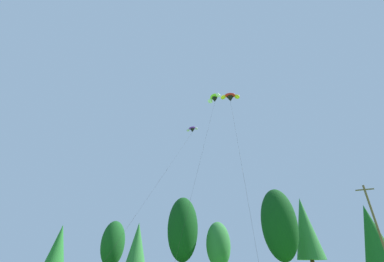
# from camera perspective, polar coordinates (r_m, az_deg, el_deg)

# --- Properties ---
(treeline_tree_a) EXTENTS (4.02, 4.02, 11.00)m
(treeline_tree_a) POSITION_cam_1_polar(r_m,az_deg,el_deg) (66.36, -28.30, -21.95)
(treeline_tree_a) COLOR #472D19
(treeline_tree_a) RESTS_ON ground_plane
(treeline_tree_b) EXTENTS (4.90, 4.90, 11.48)m
(treeline_tree_b) POSITION_cam_1_polar(r_m,az_deg,el_deg) (59.97, -17.69, -23.36)
(treeline_tree_b) COLOR #472D19
(treeline_tree_b) RESTS_ON ground_plane
(treeline_tree_c) EXTENTS (3.99, 3.99, 10.88)m
(treeline_tree_c) POSITION_cam_1_polar(r_m,az_deg,el_deg) (56.78, -12.46, -23.85)
(treeline_tree_c) COLOR #472D19
(treeline_tree_c) RESTS_ON ground_plane
(treeline_tree_d) EXTENTS (5.89, 5.89, 15.13)m
(treeline_tree_d) POSITION_cam_1_polar(r_m,az_deg,el_deg) (52.06, -2.15, -21.42)
(treeline_tree_d) COLOR #472D19
(treeline_tree_d) RESTS_ON ground_plane
(treeline_tree_e) EXTENTS (4.61, 4.61, 10.42)m
(treeline_tree_e) POSITION_cam_1_polar(r_m,az_deg,el_deg) (52.27, 6.05, -24.48)
(treeline_tree_e) COLOR #472D19
(treeline_tree_e) RESTS_ON ground_plane
(treeline_tree_f) EXTENTS (5.69, 5.69, 14.40)m
(treeline_tree_f) POSITION_cam_1_polar(r_m,az_deg,el_deg) (45.73, 19.34, -19.44)
(treeline_tree_f) COLOR #472D19
(treeline_tree_f) RESTS_ON ground_plane
(treeline_tree_g) EXTENTS (4.62, 4.62, 13.75)m
(treeline_tree_g) POSITION_cam_1_polar(r_m,az_deg,el_deg) (50.65, 24.54, -19.46)
(treeline_tree_g) COLOR #472D19
(treeline_tree_g) RESTS_ON ground_plane
(treeline_tree_h) EXTENTS (4.04, 4.04, 11.11)m
(treeline_tree_h) POSITION_cam_1_polar(r_m,az_deg,el_deg) (48.45, 36.00, -18.40)
(treeline_tree_h) COLOR #472D19
(treeline_tree_h) RESTS_ON ground_plane
(utility_pole) EXTENTS (2.20, 0.26, 12.31)m
(utility_pole) POSITION_cam_1_polar(r_m,az_deg,el_deg) (41.13, 36.97, -17.86)
(utility_pole) COLOR brown
(utility_pole) RESTS_ON ground_plane
(parafoil_kite_high_purple) EXTENTS (2.71, 18.68, 23.51)m
(parafoil_kite_high_purple) POSITION_cam_1_polar(r_m,az_deg,el_deg) (44.53, 0.04, 0.34)
(parafoil_kite_high_purple) COLOR purple
(parafoil_kite_mid_lime_white) EXTENTS (3.94, 8.97, 24.47)m
(parafoil_kite_mid_lime_white) POSITION_cam_1_polar(r_m,az_deg,el_deg) (39.02, 5.13, 7.50)
(parafoil_kite_mid_lime_white) COLOR #93D633
(parafoil_kite_far_red_yellow) EXTENTS (4.44, 10.92, 24.64)m
(parafoil_kite_far_red_yellow) POSITION_cam_1_polar(r_m,az_deg,el_deg) (39.37, 8.76, 7.65)
(parafoil_kite_far_red_yellow) COLOR red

